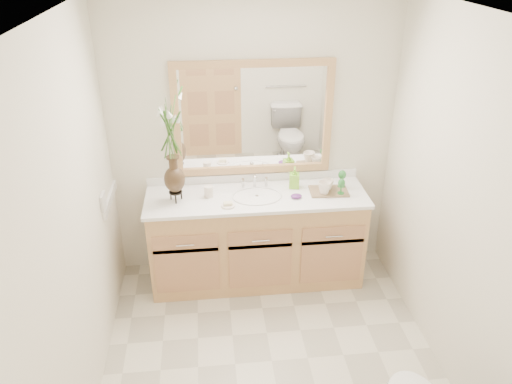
{
  "coord_description": "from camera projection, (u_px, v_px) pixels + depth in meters",
  "views": [
    {
      "loc": [
        -0.4,
        -2.62,
        2.77
      ],
      "look_at": [
        -0.04,
        0.65,
        1.05
      ],
      "focal_mm": 35.0,
      "sensor_mm": 36.0,
      "label": 1
    }
  ],
  "objects": [
    {
      "name": "soap_dish",
      "position": [
        228.0,
        205.0,
        3.97
      ],
      "size": [
        0.11,
        0.11,
        0.04
      ],
      "color": "silver",
      "rests_on": "counter"
    },
    {
      "name": "tumbler",
      "position": [
        209.0,
        191.0,
        4.1
      ],
      "size": [
        0.07,
        0.07,
        0.09
      ],
      "primitive_type": "cylinder",
      "color": "silver",
      "rests_on": "counter"
    },
    {
      "name": "tray",
      "position": [
        329.0,
        191.0,
        4.19
      ],
      "size": [
        0.33,
        0.23,
        0.02
      ],
      "primitive_type": "cube",
      "rotation": [
        0.0,
        0.0,
        -0.06
      ],
      "color": "brown",
      "rests_on": "counter"
    },
    {
      "name": "vanity",
      "position": [
        257.0,
        239.0,
        4.34
      ],
      "size": [
        1.8,
        0.55,
        0.8
      ],
      "color": "tan",
      "rests_on": "floor"
    },
    {
      "name": "switch_plate",
      "position": [
        103.0,
        201.0,
        3.73
      ],
      "size": [
        0.02,
        0.12,
        0.12
      ],
      "primitive_type": "cube",
      "color": "white",
      "rests_on": "wall_left"
    },
    {
      "name": "mirror",
      "position": [
        253.0,
        119.0,
        4.1
      ],
      "size": [
        1.32,
        0.04,
        0.97
      ],
      "color": "white",
      "rests_on": "wall_back"
    },
    {
      "name": "mug_left",
      "position": [
        324.0,
        187.0,
        4.11
      ],
      "size": [
        0.12,
        0.12,
        0.11
      ],
      "primitive_type": "imported",
      "rotation": [
        0.0,
        0.0,
        -0.14
      ],
      "color": "silver",
      "rests_on": "tray"
    },
    {
      "name": "flower_vase",
      "position": [
        171.0,
        138.0,
        3.8
      ],
      "size": [
        0.2,
        0.2,
        0.81
      ],
      "rotation": [
        0.0,
        0.0,
        0.13
      ],
      "color": "black",
      "rests_on": "counter"
    },
    {
      "name": "counter",
      "position": [
        257.0,
        197.0,
        4.14
      ],
      "size": [
        1.84,
        0.57,
        0.03
      ],
      "primitive_type": "cube",
      "color": "white",
      "rests_on": "vanity"
    },
    {
      "name": "sink",
      "position": [
        257.0,
        202.0,
        4.15
      ],
      "size": [
        0.38,
        0.34,
        0.23
      ],
      "color": "white",
      "rests_on": "counter"
    },
    {
      "name": "ceiling",
      "position": [
        279.0,
        15.0,
        2.52
      ],
      "size": [
        2.4,
        2.6,
        0.02
      ],
      "primitive_type": "cube",
      "color": "white",
      "rests_on": "wall_back"
    },
    {
      "name": "goblet_front",
      "position": [
        341.0,
        184.0,
        4.09
      ],
      "size": [
        0.06,
        0.06,
        0.13
      ],
      "color": "#28792F",
      "rests_on": "tray"
    },
    {
      "name": "mug_right",
      "position": [
        328.0,
        184.0,
        4.19
      ],
      "size": [
        0.11,
        0.11,
        0.09
      ],
      "primitive_type": "imported",
      "rotation": [
        0.0,
        0.0,
        0.25
      ],
      "color": "silver",
      "rests_on": "tray"
    },
    {
      "name": "wall_right",
      "position": [
        460.0,
        209.0,
        3.19
      ],
      "size": [
        0.02,
        2.6,
        2.4
      ],
      "primitive_type": "cube",
      "color": "silver",
      "rests_on": "floor"
    },
    {
      "name": "wall_left",
      "position": [
        74.0,
        230.0,
        2.96
      ],
      "size": [
        0.02,
        2.6,
        2.4
      ],
      "primitive_type": "cube",
      "color": "silver",
      "rests_on": "floor"
    },
    {
      "name": "purple_dish",
      "position": [
        296.0,
        196.0,
        4.09
      ],
      "size": [
        0.1,
        0.09,
        0.03
      ],
      "primitive_type": "ellipsoid",
      "rotation": [
        0.0,
        0.0,
        -0.13
      ],
      "color": "#5A2570",
      "rests_on": "counter"
    },
    {
      "name": "goblet_back",
      "position": [
        342.0,
        176.0,
        4.2
      ],
      "size": [
        0.07,
        0.07,
        0.15
      ],
      "color": "#28792F",
      "rests_on": "tray"
    },
    {
      "name": "soap_bottle",
      "position": [
        294.0,
        178.0,
        4.23
      ],
      "size": [
        0.09,
        0.09,
        0.17
      ],
      "primitive_type": "imported",
      "rotation": [
        0.0,
        0.0,
        -0.19
      ],
      "color": "#82D231",
      "rests_on": "counter"
    },
    {
      "name": "floor",
      "position": [
        272.0,
        361.0,
        3.63
      ],
      "size": [
        2.6,
        2.6,
        0.0
      ],
      "primitive_type": "plane",
      "color": "beige",
      "rests_on": "ground"
    },
    {
      "name": "wall_back",
      "position": [
        253.0,
        141.0,
        4.22
      ],
      "size": [
        2.4,
        0.02,
        2.4
      ],
      "primitive_type": "cube",
      "color": "silver",
      "rests_on": "floor"
    }
  ]
}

